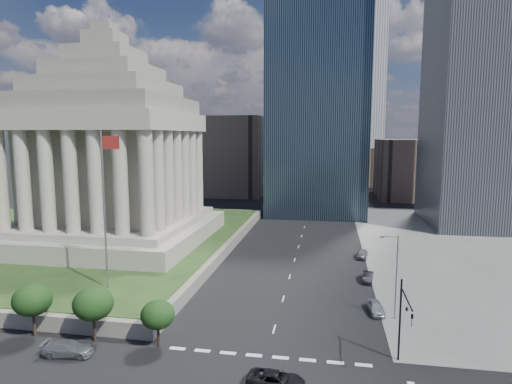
% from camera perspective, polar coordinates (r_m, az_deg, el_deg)
% --- Properties ---
extents(ground, '(500.00, 500.00, 0.00)m').
position_cam_1_polar(ground, '(126.45, 7.19, -2.23)').
color(ground, black).
rests_on(ground, ground).
extents(plaza_terrace, '(66.00, 70.00, 1.80)m').
position_cam_1_polar(plaza_terrace, '(92.42, -23.82, -5.85)').
color(plaza_terrace, slate).
rests_on(plaza_terrace, ground).
extents(plaza_lawn, '(64.00, 68.00, 0.10)m').
position_cam_1_polar(plaza_lawn, '(92.22, -23.86, -5.28)').
color(plaza_lawn, '#213616').
rests_on(plaza_lawn, plaza_terrace).
extents(war_memorial, '(34.00, 34.00, 39.00)m').
position_cam_1_polar(war_memorial, '(82.71, -18.95, 7.22)').
color(war_memorial, '#9F9585').
rests_on(war_memorial, plaza_lawn).
extents(flagpole, '(2.52, 0.24, 20.00)m').
position_cam_1_polar(flagpole, '(56.40, -19.47, -1.18)').
color(flagpole, slate).
rests_on(flagpole, plaza_lawn).
extents(midrise_glass, '(26.00, 26.00, 60.00)m').
position_cam_1_polar(midrise_glass, '(119.91, 8.28, 11.61)').
color(midrise_glass, black).
rests_on(midrise_glass, ground).
extents(highrise_ne, '(26.00, 28.00, 100.00)m').
position_cam_1_polar(highrise_ne, '(118.91, 29.37, 20.57)').
color(highrise_ne, black).
rests_on(highrise_ne, ground).
extents(building_filler_ne, '(20.00, 30.00, 20.00)m').
position_cam_1_polar(building_filler_ne, '(157.14, 19.55, 2.96)').
color(building_filler_ne, brown).
rests_on(building_filler_ne, ground).
extents(building_filler_nw, '(24.00, 30.00, 28.00)m').
position_cam_1_polar(building_filler_nw, '(158.77, -3.10, 4.87)').
color(building_filler_nw, brown).
rests_on(building_filler_nw, ground).
extents(traffic_signal_ne, '(0.30, 5.74, 8.00)m').
position_cam_1_polar(traffic_signal_ne, '(41.96, 19.09, -15.27)').
color(traffic_signal_ne, black).
rests_on(traffic_signal_ne, ground).
extents(street_lamp_north, '(2.13, 0.22, 10.00)m').
position_cam_1_polar(street_lamp_north, '(52.45, 18.06, -10.12)').
color(street_lamp_north, slate).
rests_on(street_lamp_north, ground).
extents(pickup_truck, '(2.68, 5.15, 1.39)m').
position_cam_1_polar(pickup_truck, '(39.52, 2.70, -23.77)').
color(pickup_truck, black).
rests_on(pickup_truck, ground).
extents(suv_grey, '(5.08, 2.59, 1.41)m').
position_cam_1_polar(suv_grey, '(47.79, -23.77, -18.57)').
color(suv_grey, slate).
rests_on(suv_grey, ground).
extents(parked_sedan_near, '(4.35, 2.16, 1.43)m').
position_cam_1_polar(parked_sedan_near, '(55.19, 15.69, -14.59)').
color(parked_sedan_near, '#999BA2').
rests_on(parked_sedan_near, ground).
extents(parked_sedan_mid, '(1.98, 4.22, 1.34)m').
position_cam_1_polar(parked_sedan_mid, '(65.93, 14.70, -10.91)').
color(parked_sedan_mid, black).
rests_on(parked_sedan_mid, ground).
extents(parked_sedan_far, '(2.38, 4.50, 1.46)m').
position_cam_1_polar(parked_sedan_far, '(77.71, 13.95, -8.01)').
color(parked_sedan_far, slate).
rests_on(parked_sedan_far, ground).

